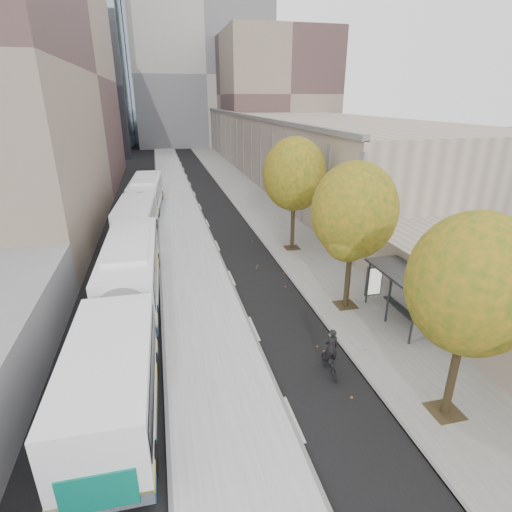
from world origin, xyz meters
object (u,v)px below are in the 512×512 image
object	(u,v)px
bus_near	(126,303)
cyclist	(330,358)
distant_car	(140,179)
bus_shelter	(408,281)
bus_far	(143,203)

from	to	relation	value
bus_near	cyclist	distance (m)	9.38
bus_near	distant_car	size ratio (longest dim) A/B	5.09
bus_near	bus_shelter	bearing A→B (deg)	-7.10
bus_shelter	cyclist	world-z (taller)	bus_shelter
cyclist	distant_car	xyz separation A→B (m)	(-8.41, 41.44, -0.15)
bus_shelter	bus_far	bearing A→B (deg)	121.18
distant_car	bus_shelter	bearing A→B (deg)	-61.27
bus_shelter	cyclist	distance (m)	6.14
cyclist	bus_shelter	bearing A→B (deg)	29.62
bus_shelter	distant_car	size ratio (longest dim) A/B	1.22
bus_near	bus_far	world-z (taller)	bus_near
bus_near	bus_far	xyz separation A→B (m)	(0.36, 19.24, -0.03)
bus_shelter	bus_near	world-z (taller)	bus_near
distant_car	bus_far	bearing A→B (deg)	-78.09
bus_far	cyclist	world-z (taller)	bus_far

